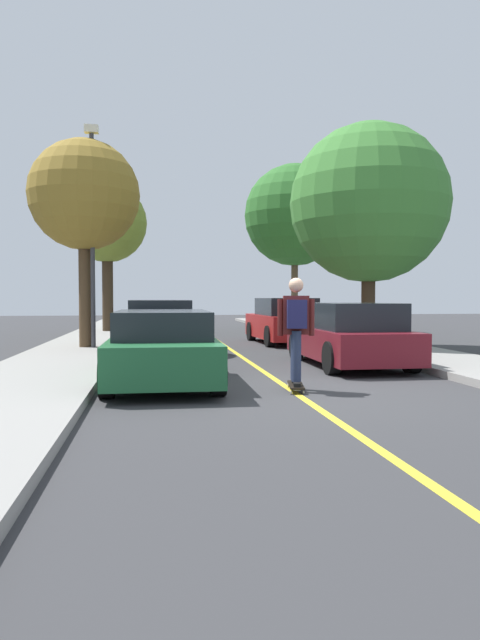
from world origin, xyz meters
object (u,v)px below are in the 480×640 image
(parked_car_left_near, at_px, (159,326))
(streetlamp, at_px, (92,222))
(parked_car_left_far, at_px, (158,319))
(skateboard, at_px, (296,385))
(street_tree_left_nearest, at_px, (84,196))
(parked_car_right_nearest, at_px, (349,335))
(parked_car_right_near, at_px, (284,322))
(street_tree_left_near, at_px, (107,224))
(street_tree_right_nearest, at_px, (369,204))
(street_tree_right_near, at_px, (295,215))
(skateboarder, at_px, (296,324))
(parked_car_left_nearest, at_px, (163,347))

(parked_car_left_near, distance_m, streetlamp, 3.29)
(parked_car_left_near, relative_size, parked_car_left_far, 0.97)
(parked_car_left_far, xyz_separation_m, skateboard, (2.06, -13.09, -0.58))
(street_tree_left_nearest, height_order, skateboard, street_tree_left_nearest)
(parked_car_right_nearest, relative_size, streetlamp, 0.71)
(parked_car_right_near, height_order, street_tree_left_near, street_tree_left_near)
(streetlamp, relative_size, skateboard, 6.79)
(street_tree_right_nearest, xyz_separation_m, street_tree_right_near, (-0.00, 8.80, 0.91))
(street_tree_right_near, bearing_deg, parked_car_left_near, -123.82)
(street_tree_right_near, height_order, skateboarder, street_tree_right_near)
(street_tree_right_nearest, xyz_separation_m, skateboarder, (-3.92, -7.11, -3.11))
(parked_car_right_near, xyz_separation_m, street_tree_right_near, (1.98, 6.62, 4.37))
(skateboarder, bearing_deg, street_tree_left_nearest, 119.24)
(skateboard, bearing_deg, street_tree_left_nearest, 119.39)
(parked_car_left_nearest, xyz_separation_m, street_tree_left_nearest, (-1.98, 5.96, 3.57))
(parked_car_right_nearest, xyz_separation_m, parked_car_right_near, (0.00, 6.20, 0.04))
(streetlamp, distance_m, skateboard, 8.62)
(street_tree_left_near, relative_size, skateboard, 6.81)
(parked_car_left_far, bearing_deg, street_tree_right_near, 24.95)
(parked_car_left_nearest, xyz_separation_m, skateboarder, (2.06, -1.25, 0.43))
(street_tree_right_nearest, bearing_deg, parked_car_left_near, -178.80)
(street_tree_left_near, xyz_separation_m, streetlamp, (0.23, -7.83, -0.93))
(parked_car_left_far, bearing_deg, streetlamp, -105.90)
(parked_car_left_far, height_order, street_tree_right_nearest, street_tree_right_nearest)
(parked_car_left_nearest, xyz_separation_m, street_tree_left_near, (-1.98, 13.56, 3.79))
(parked_car_left_near, bearing_deg, streetlamp, -179.88)
(parked_car_left_nearest, xyz_separation_m, street_tree_right_nearest, (5.98, 5.86, 3.54))
(parked_car_right_near, xyz_separation_m, street_tree_right_nearest, (1.98, -2.17, 3.46))
(parked_car_left_far, bearing_deg, skateboarder, -81.09)
(streetlamp, bearing_deg, parked_car_left_nearest, -73.02)
(parked_car_left_near, xyz_separation_m, street_tree_right_nearest, (5.98, 0.13, 3.47))
(street_tree_left_near, bearing_deg, skateboard, -74.70)
(parked_car_left_far, height_order, parked_car_right_near, parked_car_right_near)
(parked_car_right_nearest, distance_m, skateboard, 3.65)
(street_tree_right_nearest, relative_size, streetlamp, 1.07)
(parked_car_right_nearest, bearing_deg, parked_car_left_far, 111.72)
(parked_car_right_nearest, xyz_separation_m, street_tree_left_nearest, (-5.98, 4.13, 3.53))
(street_tree_left_near, relative_size, street_tree_right_near, 0.82)
(streetlamp, bearing_deg, street_tree_left_near, 91.66)
(street_tree_left_nearest, relative_size, streetlamp, 0.95)
(parked_car_left_far, relative_size, streetlamp, 0.72)
(street_tree_left_near, xyz_separation_m, street_tree_right_nearest, (7.96, -7.70, -0.24))
(street_tree_right_nearest, relative_size, skateboard, 7.28)
(parked_car_right_nearest, bearing_deg, street_tree_left_near, 117.01)
(skateboarder, bearing_deg, streetlamp, 118.63)
(street_tree_left_nearest, relative_size, street_tree_right_near, 0.78)
(parked_car_left_far, height_order, skateboard, parked_car_left_far)
(street_tree_left_near, bearing_deg, street_tree_right_nearest, -44.06)
(parked_car_left_far, bearing_deg, street_tree_left_near, 139.62)
(street_tree_left_nearest, xyz_separation_m, skateboard, (4.04, -7.18, -4.11))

